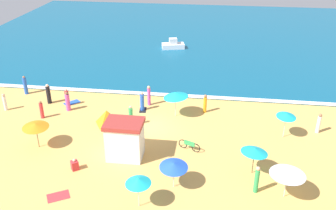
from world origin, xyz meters
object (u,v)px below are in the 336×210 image
(lifeguard_cabana, at_px, (125,139))
(small_boat_0, at_px, (173,45))
(beach_umbrella_0, at_px, (288,172))
(beachgoer_10, at_px, (42,110))
(beach_umbrella_2, at_px, (286,115))
(beach_umbrella_7, at_px, (174,165))
(beachgoer_0, at_px, (149,96))
(beachgoer_3, at_px, (75,165))
(beach_umbrella_6, at_px, (255,151))
(beach_umbrella_3, at_px, (176,95))
(beachgoer_5, at_px, (68,102))
(beachgoer_6, at_px, (67,98))
(beach_umbrella_4, at_px, (35,125))
(beachgoer_11, at_px, (142,101))
(beachgoer_9, at_px, (5,102))
(beachgoer_1, at_px, (25,86))
(beachgoer_12, at_px, (48,94))
(beachgoer_7, at_px, (319,123))
(beach_umbrella_5, at_px, (138,181))
(beachgoer_2, at_px, (257,180))
(beachgoer_8, at_px, (205,104))
(beachgoer_4, at_px, (131,116))
(parked_bicycle, at_px, (189,145))
(beach_tent, at_px, (107,117))

(lifeguard_cabana, relative_size, small_boat_0, 0.90)
(beach_umbrella_0, distance_m, beachgoer_10, 20.93)
(beach_umbrella_2, xyz_separation_m, beach_umbrella_7, (-7.89, -7.30, -0.26))
(beachgoer_0, relative_size, beachgoer_3, 2.23)
(beach_umbrella_0, height_order, beach_umbrella_6, beach_umbrella_0)
(beach_umbrella_3, xyz_separation_m, beachgoer_5, (-9.73, -0.25, -1.19))
(beachgoer_6, bearing_deg, beach_umbrella_4, -86.19)
(lifeguard_cabana, bearing_deg, beachgoer_11, 91.97)
(beach_umbrella_7, bearing_deg, beach_umbrella_6, 23.18)
(beachgoer_3, xyz_separation_m, beachgoer_10, (-5.48, 6.80, 0.41))
(beach_umbrella_0, bearing_deg, beachgoer_5, 151.91)
(beachgoer_5, relative_size, beachgoer_9, 1.12)
(beach_umbrella_0, height_order, beachgoer_9, beach_umbrella_0)
(beachgoer_1, relative_size, beachgoer_10, 1.16)
(beach_umbrella_2, height_order, beachgoer_12, beach_umbrella_2)
(beachgoer_7, xyz_separation_m, beachgoer_10, (-23.18, -0.66, -0.07))
(lifeguard_cabana, distance_m, beachgoer_12, 11.95)
(beach_umbrella_2, xyz_separation_m, beachgoer_6, (-19.08, 3.06, -1.17))
(beach_umbrella_5, height_order, beachgoer_9, beach_umbrella_5)
(beach_umbrella_3, distance_m, beachgoer_0, 3.41)
(beachgoer_2, height_order, beachgoer_8, beachgoer_2)
(beachgoer_8, relative_size, small_boat_0, 0.54)
(beach_umbrella_6, height_order, beachgoer_0, beach_umbrella_6)
(beach_umbrella_2, xyz_separation_m, beachgoer_5, (-18.65, 2.11, -1.11))
(beach_umbrella_0, height_order, beachgoer_1, beach_umbrella_0)
(beachgoer_0, distance_m, beachgoer_6, 7.57)
(beach_umbrella_7, bearing_deg, beachgoer_4, 121.26)
(beach_umbrella_0, height_order, beachgoer_5, beach_umbrella_0)
(beachgoer_12, bearing_deg, beachgoer_11, -1.36)
(beachgoer_4, height_order, beachgoer_9, beachgoer_4)
(lifeguard_cabana, xyz_separation_m, parked_bicycle, (4.52, 1.50, -1.08))
(beach_umbrella_2, distance_m, beach_umbrella_7, 10.75)
(beach_umbrella_0, xyz_separation_m, beachgoer_2, (-1.74, 0.24, -0.93))
(beach_umbrella_3, relative_size, beachgoer_10, 1.45)
(beach_umbrella_6, bearing_deg, beach_umbrella_7, -156.82)
(beach_tent, bearing_deg, beachgoer_1, 153.55)
(beach_umbrella_6, bearing_deg, beachgoer_11, 138.63)
(beachgoer_4, bearing_deg, beachgoer_0, 79.02)
(small_boat_0, bearing_deg, beachgoer_1, -128.08)
(beachgoer_3, distance_m, small_boat_0, 27.71)
(beach_umbrella_3, bearing_deg, beachgoer_5, -178.53)
(beach_umbrella_6, xyz_separation_m, beachgoer_1, (-21.36, 10.06, -0.91))
(beachgoer_8, bearing_deg, beachgoer_4, -151.07)
(beachgoer_0, height_order, beachgoer_4, beachgoer_0)
(beachgoer_12, bearing_deg, beach_umbrella_2, -8.87)
(beach_tent, height_order, beachgoer_4, beachgoer_4)
(beachgoer_7, relative_size, beachgoer_9, 1.06)
(beachgoer_10, bearing_deg, beach_umbrella_3, 9.66)
(beachgoer_5, bearing_deg, beach_umbrella_2, -6.47)
(parked_bicycle, bearing_deg, beach_umbrella_5, -110.73)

